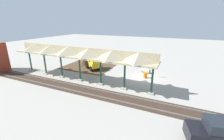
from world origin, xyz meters
The scene contains 10 objects.
ground_plane centered at (0.00, 0.00, 0.00)m, with size 120.00×120.00×0.00m, color #9E998E.
dirt_work_zone centered at (10.86, -1.54, 0.00)m, with size 9.13×7.00×0.01m, color #4C3823.
platform_canopy centered at (8.05, 4.68, 4.17)m, with size 21.48×3.20×4.90m.
rail_tracks centered at (0.00, 7.25, 0.03)m, with size 60.00×2.58×0.15m.
stop_sign centered at (-1.21, -0.96, 1.50)m, with size 0.61×0.51×2.10m.
backhoe centered at (9.40, -0.78, 1.27)m, with size 4.68×4.01×2.82m.
dirt_mound centered at (12.43, -2.39, 0.00)m, with size 4.55×4.55×2.15m, color #4C3823.
concrete_pipe centered at (0.14, -2.63, 0.36)m, with size 1.51×1.07×0.71m.
distant_parked_car centered at (-7.80, 10.55, 0.98)m, with size 4.50×2.71×1.98m.
traffic_barrel centered at (-0.29, -0.19, 0.45)m, with size 0.56×0.56×0.90m, color orange.
Camera 1 is at (-4.53, 21.18, 8.26)m, focal length 24.00 mm.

